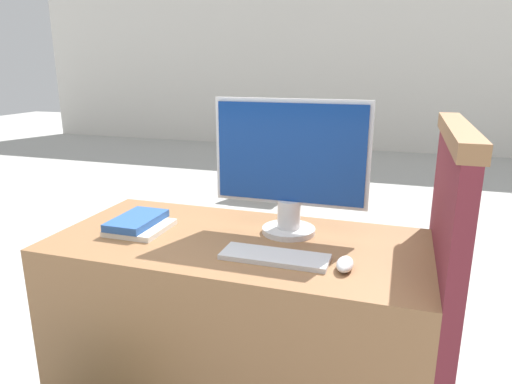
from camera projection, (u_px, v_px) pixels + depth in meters
The scene contains 8 objects.
wall_back at pixel (374, 61), 7.05m from camera, with size 12.00×0.06×2.80m.
desk at pixel (239, 331), 1.71m from camera, with size 1.31×0.63×0.74m.
carrel_divider at pixel (438, 299), 1.49m from camera, with size 0.07×0.73×1.16m.
monitor at pixel (290, 165), 1.60m from camera, with size 0.55×0.19×0.48m.
keyboard at pixel (275, 257), 1.44m from camera, with size 0.34×0.12×0.02m.
mouse at pixel (345, 264), 1.36m from camera, with size 0.05×0.10×0.04m.
book_stack at pixel (138, 224), 1.70m from camera, with size 0.20×0.24×0.05m.
far_chair at pixel (279, 145), 4.84m from camera, with size 0.44×0.44×0.94m.
Camera 1 is at (0.52, -1.10, 1.33)m, focal length 32.00 mm.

